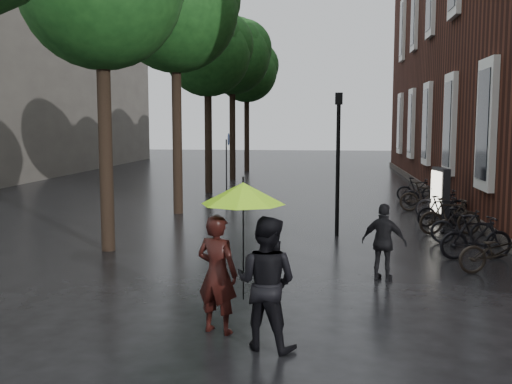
# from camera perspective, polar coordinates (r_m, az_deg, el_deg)

# --- Properties ---
(street_trees) EXTENTS (4.33, 34.03, 8.91)m
(street_trees) POSITION_cam_1_polar(r_m,az_deg,el_deg) (23.33, -6.06, 14.68)
(street_trees) COLOR black
(street_trees) RESTS_ON ground
(person_burgundy) EXTENTS (0.74, 0.60, 1.75)m
(person_burgundy) POSITION_cam_1_polar(r_m,az_deg,el_deg) (8.79, -3.71, -7.77)
(person_burgundy) COLOR black
(person_burgundy) RESTS_ON ground
(person_black) EXTENTS (1.06, 0.93, 1.82)m
(person_black) POSITION_cam_1_polar(r_m,az_deg,el_deg) (8.17, 0.98, -8.63)
(person_black) COLOR black
(person_black) RESTS_ON ground
(lime_umbrella) EXTENTS (1.18, 1.18, 1.73)m
(lime_umbrella) POSITION_cam_1_polar(r_m,az_deg,el_deg) (8.23, -1.23, -0.13)
(lime_umbrella) COLOR black
(lime_umbrella) RESTS_ON ground
(pedestrian_walking) EXTENTS (0.96, 0.66, 1.51)m
(pedestrian_walking) POSITION_cam_1_polar(r_m,az_deg,el_deg) (11.88, 12.09, -4.70)
(pedestrian_walking) COLOR black
(pedestrian_walking) RESTS_ON ground
(parked_bicycles) EXTENTS (2.07, 11.94, 1.03)m
(parked_bicycles) POSITION_cam_1_polar(r_m,az_deg,el_deg) (18.48, 17.55, -1.70)
(parked_bicycles) COLOR black
(parked_bicycles) RESTS_ON ground
(ad_lightbox) EXTENTS (0.26, 1.10, 1.66)m
(ad_lightbox) POSITION_cam_1_polar(r_m,az_deg,el_deg) (19.49, 17.11, -0.21)
(ad_lightbox) COLOR black
(ad_lightbox) RESTS_ON ground
(lamp_post) EXTENTS (0.20, 0.20, 3.85)m
(lamp_post) POSITION_cam_1_polar(r_m,az_deg,el_deg) (16.20, 7.82, 4.01)
(lamp_post) COLOR black
(lamp_post) RESTS_ON ground
(cycle_sign) EXTENTS (0.14, 0.48, 2.63)m
(cycle_sign) POSITION_cam_1_polar(r_m,az_deg,el_deg) (24.05, -2.74, 3.48)
(cycle_sign) COLOR #262628
(cycle_sign) RESTS_ON ground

